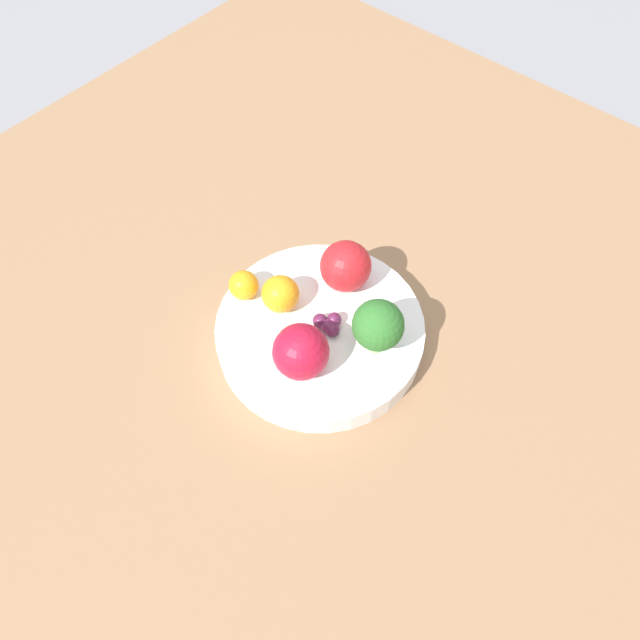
{
  "coord_description": "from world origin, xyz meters",
  "views": [
    {
      "loc": [
        -0.29,
        -0.25,
        0.64
      ],
      "look_at": [
        0.0,
        0.0,
        0.06
      ],
      "focal_mm": 35.0,
      "sensor_mm": 36.0,
      "label": 1
    }
  ],
  "objects": [
    {
      "name": "ground_plane",
      "position": [
        0.0,
        0.0,
        0.0
      ],
      "size": [
        6.0,
        6.0,
        0.0
      ],
      "primitive_type": "plane",
      "color": "gray"
    },
    {
      "name": "table_surface",
      "position": [
        0.0,
        0.0,
        0.01
      ],
      "size": [
        1.2,
        1.2,
        0.02
      ],
      "color": "#936D4C",
      "rests_on": "ground_plane"
    },
    {
      "name": "bowl",
      "position": [
        0.0,
        0.0,
        0.04
      ],
      "size": [
        0.24,
        0.24,
        0.03
      ],
      "color": "white",
      "rests_on": "table_surface"
    },
    {
      "name": "broccoli",
      "position": [
        0.02,
        -0.07,
        0.09
      ],
      "size": [
        0.06,
        0.06,
        0.07
      ],
      "color": "#99C17A",
      "rests_on": "bowl"
    },
    {
      "name": "apple_red",
      "position": [
        -0.05,
        -0.02,
        0.08
      ],
      "size": [
        0.06,
        0.06,
        0.06
      ],
      "color": "#B7142D",
      "rests_on": "bowl"
    },
    {
      "name": "apple_green",
      "position": [
        0.07,
        0.02,
        0.08
      ],
      "size": [
        0.06,
        0.06,
        0.06
      ],
      "color": "red",
      "rests_on": "bowl"
    },
    {
      "name": "orange_front",
      "position": [
        -0.02,
        0.1,
        0.07
      ],
      "size": [
        0.03,
        0.03,
        0.03
      ],
      "color": "orange",
      "rests_on": "bowl"
    },
    {
      "name": "orange_back",
      "position": [
        -0.01,
        0.05,
        0.07
      ],
      "size": [
        0.04,
        0.04,
        0.04
      ],
      "color": "orange",
      "rests_on": "bowl"
    },
    {
      "name": "grape_cluster",
      "position": [
        0.0,
        -0.01,
        0.06
      ],
      "size": [
        0.03,
        0.03,
        0.02
      ],
      "color": "#5B1E42",
      "rests_on": "bowl"
    }
  ]
}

